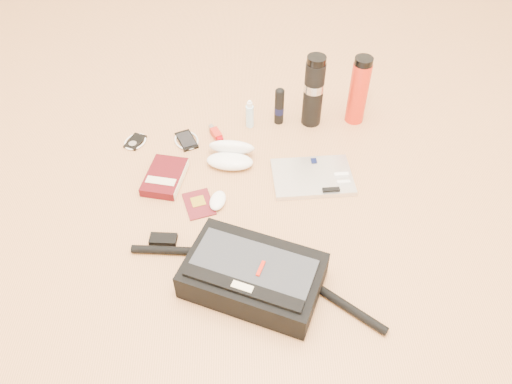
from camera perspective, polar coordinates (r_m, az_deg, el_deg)
ground at (r=1.72m, az=-0.41°, el=-2.32°), size 4.00×4.00×0.00m
messenger_bag at (r=1.50m, az=-0.41°, el=-9.48°), size 0.76×0.39×0.11m
laptop at (r=1.83m, az=6.50°, el=1.71°), size 0.30×0.22×0.03m
book at (r=1.84m, az=-10.34°, el=1.70°), size 0.17×0.22×0.04m
passport at (r=1.75m, az=-6.55°, el=-1.35°), size 0.13×0.15×0.01m
mouse at (r=1.74m, az=-4.39°, el=-0.97°), size 0.07×0.10×0.03m
sunglasses_case at (r=1.88m, az=-2.90°, el=4.32°), size 0.19×0.17×0.10m
ipod at (r=2.03m, az=-13.64°, el=5.62°), size 0.10×0.11×0.01m
phone at (r=2.00m, az=-7.95°, el=5.89°), size 0.12×0.13×0.01m
inhaler at (r=2.01m, az=-4.62°, el=6.69°), size 0.06×0.11×0.03m
spray_bottle at (r=2.03m, az=-0.72°, el=8.78°), size 0.03×0.03×0.12m
aerosol_can at (r=2.03m, az=2.68°, el=9.79°), size 0.05×0.05×0.16m
thermos_black at (r=2.00m, az=6.59°, el=11.40°), size 0.09×0.09×0.30m
thermos_red at (r=2.05m, az=11.65°, el=11.28°), size 0.10×0.10×0.29m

